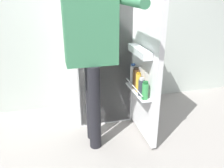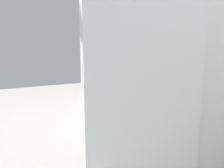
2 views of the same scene
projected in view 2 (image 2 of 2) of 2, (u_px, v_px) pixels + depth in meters
name	position (u px, v px, depth m)	size (l,w,h in m)	color
refrigerator	(202.00, 55.00, 1.90)	(0.71, 1.24, 1.66)	white
person	(108.00, 14.00, 1.86)	(0.58, 0.81, 1.78)	black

